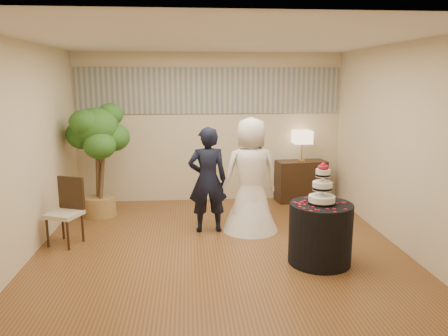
{
  "coord_description": "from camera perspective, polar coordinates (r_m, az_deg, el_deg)",
  "views": [
    {
      "loc": [
        -0.41,
        -5.75,
        2.3
      ],
      "look_at": [
        0.1,
        0.4,
        1.05
      ],
      "focal_mm": 35.0,
      "sensor_mm": 36.0,
      "label": 1
    }
  ],
  "objects": [
    {
      "name": "floor",
      "position": [
        6.2,
        -0.63,
        -10.31
      ],
      "size": [
        5.0,
        5.0,
        0.0
      ],
      "primitive_type": "cube",
      "color": "brown",
      "rests_on": "ground"
    },
    {
      "name": "ceiling",
      "position": [
        5.78,
        -0.69,
        16.41
      ],
      "size": [
        5.0,
        5.0,
        0.0
      ],
      "primitive_type": "cube",
      "color": "white",
      "rests_on": "wall_back"
    },
    {
      "name": "wall_back",
      "position": [
        8.31,
        -1.89,
        5.24
      ],
      "size": [
        5.0,
        0.06,
        2.8
      ],
      "primitive_type": "cube",
      "color": "beige",
      "rests_on": "ground"
    },
    {
      "name": "wall_front",
      "position": [
        3.39,
        2.37,
        -3.97
      ],
      "size": [
        5.0,
        0.06,
        2.8
      ],
      "primitive_type": "cube",
      "color": "beige",
      "rests_on": "ground"
    },
    {
      "name": "wall_left",
      "position": [
        6.18,
        -24.47,
        2.05
      ],
      "size": [
        0.06,
        5.0,
        2.8
      ],
      "primitive_type": "cube",
      "color": "beige",
      "rests_on": "ground"
    },
    {
      "name": "wall_right",
      "position": [
        6.5,
        21.92,
        2.67
      ],
      "size": [
        0.06,
        5.0,
        2.8
      ],
      "primitive_type": "cube",
      "color": "beige",
      "rests_on": "ground"
    },
    {
      "name": "mural_border",
      "position": [
        8.24,
        -1.92,
        10.07
      ],
      "size": [
        4.9,
        0.02,
        0.85
      ],
      "primitive_type": "cube",
      "color": "gray",
      "rests_on": "wall_back"
    },
    {
      "name": "groom",
      "position": [
        6.62,
        -2.15,
        -1.56
      ],
      "size": [
        0.61,
        0.42,
        1.62
      ],
      "primitive_type": "imported",
      "rotation": [
        0.0,
        0.0,
        3.2
      ],
      "color": "black",
      "rests_on": "floor"
    },
    {
      "name": "bride",
      "position": [
        6.66,
        3.49,
        -0.88
      ],
      "size": [
        0.99,
        0.99,
        1.76
      ],
      "primitive_type": "imported",
      "rotation": [
        0.0,
        0.0,
        3.31
      ],
      "color": "white",
      "rests_on": "floor"
    },
    {
      "name": "cake_table",
      "position": [
        5.72,
        12.45,
        -8.34
      ],
      "size": [
        1.04,
        1.04,
        0.78
      ],
      "primitive_type": "cylinder",
      "rotation": [
        0.0,
        0.0,
        -0.41
      ],
      "color": "black",
      "rests_on": "floor"
    },
    {
      "name": "wedding_cake",
      "position": [
        5.53,
        12.74,
        -1.97
      ],
      "size": [
        0.34,
        0.34,
        0.53
      ],
      "primitive_type": null,
      "color": "white",
      "rests_on": "cake_table"
    },
    {
      "name": "console",
      "position": [
        8.51,
        9.98,
        -1.67
      ],
      "size": [
        0.98,
        0.53,
        0.78
      ],
      "primitive_type": "cube",
      "rotation": [
        0.0,
        0.0,
        0.12
      ],
      "color": "black",
      "rests_on": "floor"
    },
    {
      "name": "table_lamp",
      "position": [
        8.38,
        10.14,
        2.86
      ],
      "size": [
        0.33,
        0.33,
        0.58
      ],
      "primitive_type": null,
      "color": "beige",
      "rests_on": "console"
    },
    {
      "name": "ficus_tree",
      "position": [
        7.62,
        -16.16,
        1.0
      ],
      "size": [
        1.07,
        1.07,
        1.95
      ],
      "primitive_type": null,
      "rotation": [
        0.0,
        0.0,
        -0.17
      ],
      "color": "#2C601E",
      "rests_on": "floor"
    },
    {
      "name": "side_chair",
      "position": [
        6.55,
        -20.17,
        -5.46
      ],
      "size": [
        0.57,
        0.58,
        0.95
      ],
      "primitive_type": null,
      "rotation": [
        0.0,
        0.0,
        -0.39
      ],
      "color": "black",
      "rests_on": "floor"
    }
  ]
}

